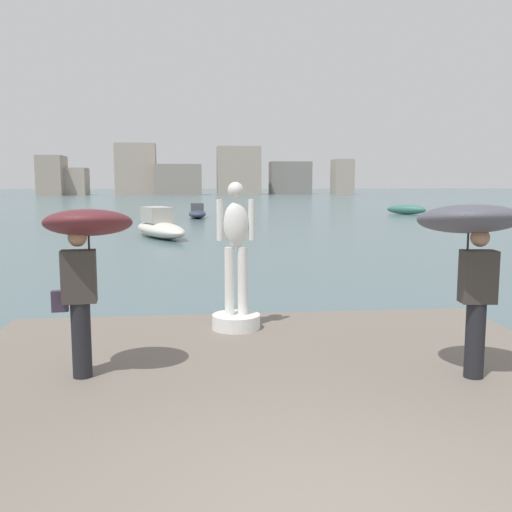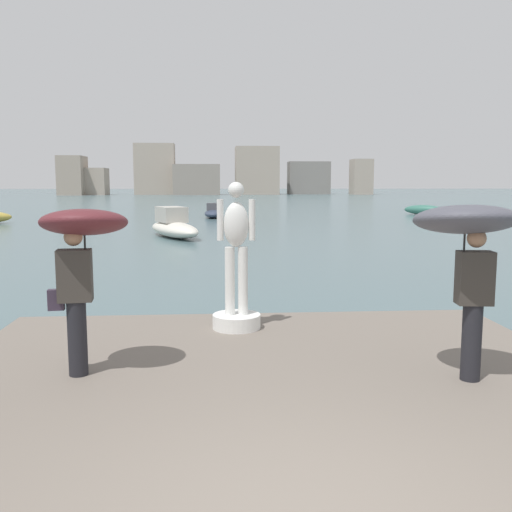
{
  "view_description": "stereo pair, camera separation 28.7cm",
  "coord_description": "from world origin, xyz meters",
  "px_view_note": "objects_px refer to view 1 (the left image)",
  "views": [
    {
      "loc": [
        -0.89,
        -3.36,
        2.64
      ],
      "look_at": [
        0.0,
        4.98,
        1.55
      ],
      "focal_mm": 39.87,
      "sensor_mm": 36.0,
      "label": 1
    },
    {
      "loc": [
        -0.6,
        -3.39,
        2.64
      ],
      "look_at": [
        0.0,
        4.98,
        1.55
      ],
      "focal_mm": 39.87,
      "sensor_mm": 36.0,
      "label": 2
    }
  ],
  "objects_px": {
    "onlooker_right": "(471,236)",
    "boat_near": "(160,227)",
    "onlooker_left": "(86,244)",
    "boat_mid": "(406,210)",
    "statue_white_figure": "(236,278)",
    "boat_leftward": "(197,213)"
  },
  "relations": [
    {
      "from": "onlooker_right",
      "to": "boat_near",
      "type": "distance_m",
      "value": 22.21
    },
    {
      "from": "statue_white_figure",
      "to": "onlooker_left",
      "type": "relative_size",
      "value": 1.13
    },
    {
      "from": "onlooker_right",
      "to": "statue_white_figure",
      "type": "bearing_deg",
      "value": 135.23
    },
    {
      "from": "onlooker_left",
      "to": "boat_leftward",
      "type": "bearing_deg",
      "value": 87.83
    },
    {
      "from": "statue_white_figure",
      "to": "boat_mid",
      "type": "relative_size",
      "value": 0.72
    },
    {
      "from": "statue_white_figure",
      "to": "boat_near",
      "type": "distance_m",
      "value": 19.32
    },
    {
      "from": "onlooker_right",
      "to": "boat_leftward",
      "type": "xyz_separation_m",
      "value": [
        -2.96,
        36.64,
        -1.66
      ]
    },
    {
      "from": "onlooker_left",
      "to": "onlooker_right",
      "type": "bearing_deg",
      "value": -6.41
    },
    {
      "from": "boat_near",
      "to": "boat_mid",
      "type": "xyz_separation_m",
      "value": [
        19.22,
        18.12,
        -0.13
      ]
    },
    {
      "from": "boat_mid",
      "to": "boat_leftward",
      "type": "bearing_deg",
      "value": -169.84
    },
    {
      "from": "statue_white_figure",
      "to": "onlooker_left",
      "type": "height_order",
      "value": "statue_white_figure"
    },
    {
      "from": "onlooker_left",
      "to": "boat_near",
      "type": "height_order",
      "value": "onlooker_left"
    },
    {
      "from": "onlooker_right",
      "to": "boat_leftward",
      "type": "relative_size",
      "value": 0.62
    },
    {
      "from": "onlooker_left",
      "to": "boat_near",
      "type": "bearing_deg",
      "value": 91.32
    },
    {
      "from": "onlooker_right",
      "to": "boat_near",
      "type": "xyz_separation_m",
      "value": [
        -4.82,
        21.63,
        -1.52
      ]
    },
    {
      "from": "onlooker_left",
      "to": "boat_mid",
      "type": "relative_size",
      "value": 0.64
    },
    {
      "from": "onlooker_right",
      "to": "boat_near",
      "type": "height_order",
      "value": "onlooker_right"
    },
    {
      "from": "boat_near",
      "to": "boat_leftward",
      "type": "bearing_deg",
      "value": 82.93
    },
    {
      "from": "statue_white_figure",
      "to": "boat_mid",
      "type": "distance_m",
      "value": 40.94
    },
    {
      "from": "onlooker_left",
      "to": "boat_mid",
      "type": "height_order",
      "value": "onlooker_left"
    },
    {
      "from": "boat_mid",
      "to": "onlooker_right",
      "type": "bearing_deg",
      "value": -109.91
    },
    {
      "from": "statue_white_figure",
      "to": "boat_leftward",
      "type": "relative_size",
      "value": 0.68
    }
  ]
}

